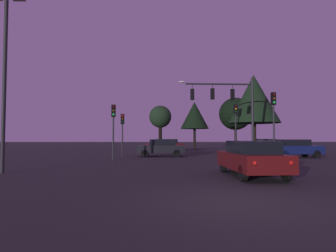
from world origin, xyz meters
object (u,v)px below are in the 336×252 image
object	(u,v)px
parking_lot_lamp_post	(5,60)
tree_behind_sign	(160,117)
car_crossing_right	(295,148)
car_parked_lot	(165,145)
car_far_lane	(266,145)
traffic_light_corner_right	(122,126)
tree_center_horizon	(194,115)
traffic_light_corner_left	(113,121)
tree_left_far	(235,114)
tree_right_cluster	(254,99)
car_nearside_lane	(251,158)
traffic_signal_mast_arm	(229,102)
traffic_light_median	(274,113)
traffic_light_far_side	(236,119)
car_crossing_left	(162,148)

from	to	relation	value
parking_lot_lamp_post	tree_behind_sign	size ratio (longest dim) A/B	1.31
car_crossing_right	car_parked_lot	bearing A→B (deg)	138.60
car_far_lane	car_parked_lot	xyz separation A→B (m)	(-12.64, -1.64, -0.00)
car_crossing_right	car_parked_lot	size ratio (longest dim) A/B	0.94
traffic_light_corner_right	tree_center_horizon	world-z (taller)	tree_center_horizon
tree_behind_sign	traffic_light_corner_left	bearing A→B (deg)	-99.97
tree_left_far	tree_right_cluster	distance (m)	14.60
car_nearside_lane	tree_right_cluster	size ratio (longest dim) A/B	0.54
traffic_signal_mast_arm	tree_center_horizon	size ratio (longest dim) A/B	0.92
traffic_light_corner_left	tree_behind_sign	size ratio (longest dim) A/B	0.63
traffic_light_corner_right	parking_lot_lamp_post	size ratio (longest dim) A/B	0.45
traffic_light_median	traffic_light_far_side	xyz separation A→B (m)	(-0.70, 7.03, 0.00)
traffic_light_corner_right	traffic_light_median	world-z (taller)	traffic_light_median
car_far_lane	tree_behind_sign	world-z (taller)	tree_behind_sign
traffic_light_far_side	parking_lot_lamp_post	size ratio (longest dim) A/B	0.57
parking_lot_lamp_post	tree_right_cluster	world-z (taller)	parking_lot_lamp_post
car_crossing_right	car_far_lane	distance (m)	11.22
tree_center_horizon	parking_lot_lamp_post	bearing A→B (deg)	-114.03
traffic_light_far_side	car_nearside_lane	size ratio (longest dim) A/B	1.09
traffic_light_corner_left	traffic_light_median	world-z (taller)	traffic_light_median
traffic_light_median	car_far_lane	xyz separation A→B (m)	(5.34, 14.89, -2.62)
traffic_light_corner_left	car_crossing_left	bearing A→B (deg)	49.27
traffic_light_corner_right	tree_behind_sign	xyz separation A→B (m)	(3.51, 16.41, 2.05)
car_crossing_right	tree_center_horizon	world-z (taller)	tree_center_horizon
tree_center_horizon	tree_right_cluster	distance (m)	14.50
car_nearside_lane	tree_behind_sign	bearing A→B (deg)	97.14
traffic_light_corner_left	traffic_light_corner_right	xyz separation A→B (m)	(0.12, 4.25, -0.21)
traffic_signal_mast_arm	tree_left_far	bearing A→B (deg)	72.72
car_far_lane	tree_behind_sign	xyz separation A→B (m)	(-13.14, 7.05, 3.95)
traffic_light_far_side	parking_lot_lamp_post	distance (m)	19.65
car_nearside_lane	parking_lot_lamp_post	world-z (taller)	parking_lot_lamp_post
car_far_lane	parking_lot_lamp_post	world-z (taller)	parking_lot_lamp_post
tree_center_horizon	tree_left_far	bearing A→B (deg)	5.65
traffic_light_corner_left	car_crossing_right	distance (m)	15.18
car_nearside_lane	parking_lot_lamp_post	size ratio (longest dim) A/B	0.52
car_nearside_lane	tree_behind_sign	world-z (taller)	tree_behind_sign
parking_lot_lamp_post	tree_behind_sign	world-z (taller)	parking_lot_lamp_post
car_crossing_left	tree_behind_sign	xyz separation A→B (m)	(0.03, 16.47, 3.96)
traffic_signal_mast_arm	car_far_lane	distance (m)	14.43
parking_lot_lamp_post	tree_behind_sign	bearing A→B (deg)	74.65
car_crossing_right	tree_right_cluster	distance (m)	7.53
tree_right_cluster	tree_behind_sign	bearing A→B (deg)	127.59
traffic_light_median	car_crossing_left	world-z (taller)	traffic_light_median
car_parked_lot	tree_left_far	size ratio (longest dim) A/B	0.58
car_nearside_lane	car_crossing_right	xyz separation A→B (m)	(7.52, 11.12, -0.00)
traffic_light_corner_right	car_far_lane	world-z (taller)	traffic_light_corner_right
traffic_light_median	car_crossing_right	world-z (taller)	traffic_light_median
parking_lot_lamp_post	tree_center_horizon	xyz separation A→B (m)	(12.92, 28.96, -0.22)
car_nearside_lane	tree_center_horizon	xyz separation A→B (m)	(1.62, 30.40, 4.32)
car_crossing_left	car_parked_lot	xyz separation A→B (m)	(0.52, 7.78, 0.00)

